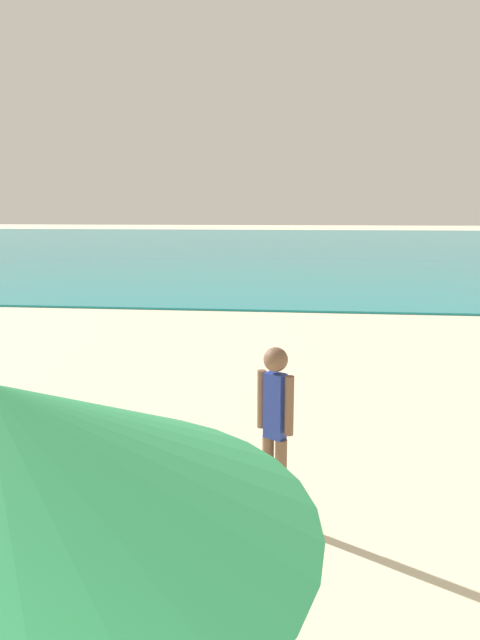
{
  "coord_description": "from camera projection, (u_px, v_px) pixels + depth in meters",
  "views": [
    {
      "loc": [
        1.09,
        0.81,
        2.62
      ],
      "look_at": [
        0.27,
        8.34,
        1.16
      ],
      "focal_mm": 32.34,
      "sensor_mm": 36.0,
      "label": 1
    }
  ],
  "objects": [
    {
      "name": "person_standing",
      "position": [
        275.0,
        424.0,
        4.78
      ],
      "size": [
        0.31,
        0.22,
        1.52
      ],
      "rotation": [
        0.0,
        0.0,
        5.73
      ],
      "color": "brown",
      "rests_on": "ground"
    },
    {
      "name": "frisbee",
      "position": [
        165.0,
        529.0,
        4.77
      ],
      "size": [
        0.26,
        0.26,
        0.03
      ],
      "primitive_type": "cylinder",
      "color": "yellow",
      "rests_on": "ground"
    },
    {
      "name": "water",
      "position": [
        289.0,
        244.0,
        44.25
      ],
      "size": [
        160.0,
        60.0,
        0.06
      ],
      "primitive_type": "cube",
      "color": "teal",
      "rests_on": "ground"
    }
  ]
}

